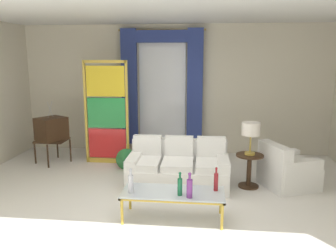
% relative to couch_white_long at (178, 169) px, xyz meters
% --- Properties ---
extents(ground_plane, '(16.00, 16.00, 0.00)m').
position_rel_couch_white_long_xyz_m(ground_plane, '(-0.29, -0.76, -0.30)').
color(ground_plane, white).
extents(wall_rear, '(8.00, 0.12, 3.00)m').
position_rel_couch_white_long_xyz_m(wall_rear, '(-0.29, 2.30, 1.20)').
color(wall_rear, beige).
rests_on(wall_rear, ground).
extents(ceiling_slab, '(8.00, 7.60, 0.04)m').
position_rel_couch_white_long_xyz_m(ceiling_slab, '(-0.29, 0.04, 2.72)').
color(ceiling_slab, white).
extents(curtained_window, '(2.00, 0.17, 2.70)m').
position_rel_couch_white_long_xyz_m(curtained_window, '(-0.57, 2.14, 1.44)').
color(curtained_window, white).
rests_on(curtained_window, ground).
extents(couch_white_long, '(1.77, 0.95, 0.86)m').
position_rel_couch_white_long_xyz_m(couch_white_long, '(0.00, 0.00, 0.00)').
color(couch_white_long, white).
rests_on(couch_white_long, ground).
extents(coffee_table, '(1.44, 0.58, 0.41)m').
position_rel_couch_white_long_xyz_m(coffee_table, '(0.04, -1.34, 0.07)').
color(coffee_table, silver).
rests_on(coffee_table, ground).
extents(bottle_blue_decanter, '(0.08, 0.08, 0.36)m').
position_rel_couch_white_long_xyz_m(bottle_blue_decanter, '(0.28, -1.53, 0.25)').
color(bottle_blue_decanter, '#753384').
rests_on(bottle_blue_decanter, coffee_table).
extents(bottle_crystal_tall, '(0.07, 0.07, 0.35)m').
position_rel_couch_white_long_xyz_m(bottle_crystal_tall, '(-0.55, -1.44, 0.25)').
color(bottle_crystal_tall, silver).
rests_on(bottle_crystal_tall, coffee_table).
extents(bottle_amber_squat, '(0.07, 0.07, 0.33)m').
position_rel_couch_white_long_xyz_m(bottle_amber_squat, '(0.14, -1.46, 0.24)').
color(bottle_amber_squat, '#196B3D').
rests_on(bottle_amber_squat, coffee_table).
extents(bottle_ruby_flask, '(0.06, 0.06, 0.35)m').
position_rel_couch_white_long_xyz_m(bottle_ruby_flask, '(0.64, -1.24, 0.25)').
color(bottle_ruby_flask, maroon).
rests_on(bottle_ruby_flask, coffee_table).
extents(vintage_tv, '(0.74, 0.76, 1.35)m').
position_rel_couch_white_long_xyz_m(vintage_tv, '(-2.82, 1.02, 0.42)').
color(vintage_tv, '#382314').
rests_on(vintage_tv, ground).
extents(armchair_white, '(1.06, 1.05, 0.80)m').
position_rel_couch_white_long_xyz_m(armchair_white, '(1.90, 0.10, -0.02)').
color(armchair_white, white).
rests_on(armchair_white, ground).
extents(stained_glass_divider, '(0.95, 0.05, 2.20)m').
position_rel_couch_white_long_xyz_m(stained_glass_divider, '(-1.63, 1.15, 0.75)').
color(stained_glass_divider, gold).
rests_on(stained_glass_divider, ground).
extents(peacock_figurine, '(0.44, 0.60, 0.50)m').
position_rel_couch_white_long_xyz_m(peacock_figurine, '(-1.14, 0.67, -0.08)').
color(peacock_figurine, beige).
rests_on(peacock_figurine, ground).
extents(round_side_table, '(0.48, 0.48, 0.59)m').
position_rel_couch_white_long_xyz_m(round_side_table, '(1.25, 0.04, 0.05)').
color(round_side_table, '#382314').
rests_on(round_side_table, ground).
extents(table_lamp_brass, '(0.32, 0.32, 0.57)m').
position_rel_couch_white_long_xyz_m(table_lamp_brass, '(1.25, 0.04, 0.72)').
color(table_lamp_brass, '#B29338').
rests_on(table_lamp_brass, round_side_table).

